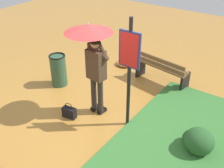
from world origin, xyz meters
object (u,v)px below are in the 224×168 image
at_px(trash_bin, 58,70).
at_px(handbag, 69,112).
at_px(info_sign_post, 129,62).
at_px(person_with_umbrella, 92,47).
at_px(park_bench, 162,69).

bearing_deg(trash_bin, handbag, 142.98).
bearing_deg(trash_bin, info_sign_post, 171.34).
xyz_separation_m(person_with_umbrella, handbag, (0.29, 0.50, -1.42)).
distance_m(handbag, trash_bin, 1.49).
bearing_deg(info_sign_post, person_with_umbrella, 1.87).
relative_size(handbag, park_bench, 0.26).
bearing_deg(person_with_umbrella, handbag, 59.67).
bearing_deg(trash_bin, person_with_umbrella, 165.40).
distance_m(person_with_umbrella, trash_bin, 1.89).
xyz_separation_m(person_with_umbrella, trash_bin, (1.46, -0.38, -1.13)).
bearing_deg(handbag, trash_bin, -37.02).
xyz_separation_m(info_sign_post, trash_bin, (2.32, -0.35, -1.03)).
xyz_separation_m(info_sign_post, park_bench, (0.21, -1.96, -1.04)).
distance_m(person_with_umbrella, info_sign_post, 0.86).
relative_size(handbag, trash_bin, 0.44).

